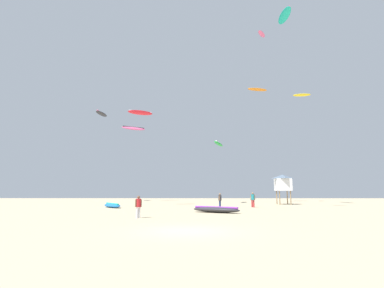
{
  "coord_description": "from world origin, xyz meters",
  "views": [
    {
      "loc": [
        0.4,
        -15.0,
        1.98
      ],
      "look_at": [
        0.0,
        20.47,
        7.49
      ],
      "focal_mm": 27.87,
      "sensor_mm": 36.0,
      "label": 1
    }
  ],
  "objects_px": {
    "kite_aloft_1": "(140,113)",
    "kite_aloft_6": "(102,114)",
    "lifeguard_tower": "(283,182)",
    "kite_aloft_4": "(218,144)",
    "person_foreground": "(138,205)",
    "person_left": "(253,199)",
    "kite_aloft_5": "(284,16)",
    "kite_aloft_2": "(302,95)",
    "kite_aloft_7": "(134,128)",
    "kite_grounded_mid": "(216,210)",
    "kite_aloft_3": "(257,90)",
    "person_midground": "(220,199)",
    "kite_grounded_near": "(112,205)",
    "kite_aloft_0": "(262,34)"
  },
  "relations": [
    {
      "from": "kite_grounded_near",
      "to": "kite_aloft_1",
      "type": "relative_size",
      "value": 1.23
    },
    {
      "from": "person_foreground",
      "to": "kite_aloft_3",
      "type": "relative_size",
      "value": 0.44
    },
    {
      "from": "kite_grounded_mid",
      "to": "kite_aloft_0",
      "type": "xyz_separation_m",
      "value": [
        8.68,
        16.77,
        26.1
      ]
    },
    {
      "from": "kite_aloft_1",
      "to": "kite_aloft_7",
      "type": "relative_size",
      "value": 0.76
    },
    {
      "from": "kite_aloft_1",
      "to": "kite_aloft_7",
      "type": "height_order",
      "value": "kite_aloft_7"
    },
    {
      "from": "kite_aloft_0",
      "to": "kite_aloft_4",
      "type": "bearing_deg",
      "value": 165.11
    },
    {
      "from": "kite_grounded_near",
      "to": "kite_grounded_mid",
      "type": "distance_m",
      "value": 13.8
    },
    {
      "from": "person_midground",
      "to": "person_left",
      "type": "bearing_deg",
      "value": -141.29
    },
    {
      "from": "kite_aloft_4",
      "to": "kite_aloft_3",
      "type": "bearing_deg",
      "value": 19.09
    },
    {
      "from": "kite_aloft_0",
      "to": "kite_aloft_7",
      "type": "relative_size",
      "value": 0.55
    },
    {
      "from": "kite_aloft_0",
      "to": "person_midground",
      "type": "bearing_deg",
      "value": -129.8
    },
    {
      "from": "person_midground",
      "to": "kite_aloft_0",
      "type": "distance_m",
      "value": 28.11
    },
    {
      "from": "person_midground",
      "to": "kite_aloft_2",
      "type": "xyz_separation_m",
      "value": [
        9.69,
        -0.93,
        12.04
      ]
    },
    {
      "from": "person_left",
      "to": "kite_aloft_2",
      "type": "bearing_deg",
      "value": -106.95
    },
    {
      "from": "kite_aloft_6",
      "to": "kite_aloft_7",
      "type": "height_order",
      "value": "kite_aloft_6"
    },
    {
      "from": "kite_grounded_mid",
      "to": "kite_aloft_3",
      "type": "height_order",
      "value": "kite_aloft_3"
    },
    {
      "from": "kite_grounded_mid",
      "to": "kite_aloft_7",
      "type": "xyz_separation_m",
      "value": [
        -13.25,
        26.73,
        13.06
      ]
    },
    {
      "from": "kite_aloft_5",
      "to": "person_midground",
      "type": "bearing_deg",
      "value": -162.65
    },
    {
      "from": "person_midground",
      "to": "kite_aloft_1",
      "type": "height_order",
      "value": "kite_aloft_1"
    },
    {
      "from": "person_midground",
      "to": "kite_grounded_mid",
      "type": "distance_m",
      "value": 7.62
    },
    {
      "from": "kite_grounded_near",
      "to": "lifeguard_tower",
      "type": "relative_size",
      "value": 1.01
    },
    {
      "from": "kite_aloft_5",
      "to": "kite_aloft_6",
      "type": "xyz_separation_m",
      "value": [
        -29.14,
        14.49,
        -9.91
      ]
    },
    {
      "from": "person_left",
      "to": "kite_aloft_4",
      "type": "height_order",
      "value": "kite_aloft_4"
    },
    {
      "from": "person_midground",
      "to": "kite_aloft_2",
      "type": "relative_size",
      "value": 0.8
    },
    {
      "from": "lifeguard_tower",
      "to": "kite_aloft_1",
      "type": "distance_m",
      "value": 21.97
    },
    {
      "from": "kite_aloft_3",
      "to": "kite_aloft_7",
      "type": "bearing_deg",
      "value": 165.26
    },
    {
      "from": "lifeguard_tower",
      "to": "kite_aloft_1",
      "type": "bearing_deg",
      "value": -168.12
    },
    {
      "from": "kite_aloft_4",
      "to": "kite_aloft_6",
      "type": "relative_size",
      "value": 1.04
    },
    {
      "from": "kite_grounded_mid",
      "to": "lifeguard_tower",
      "type": "bearing_deg",
      "value": 55.37
    },
    {
      "from": "kite_aloft_6",
      "to": "kite_aloft_7",
      "type": "xyz_separation_m",
      "value": [
        5.51,
        1.77,
        -2.3
      ]
    },
    {
      "from": "person_foreground",
      "to": "person_midground",
      "type": "xyz_separation_m",
      "value": [
        6.93,
        12.75,
        0.03
      ]
    },
    {
      "from": "kite_aloft_1",
      "to": "kite_aloft_5",
      "type": "height_order",
      "value": "kite_aloft_5"
    },
    {
      "from": "kite_aloft_1",
      "to": "kite_aloft_6",
      "type": "relative_size",
      "value": 0.81
    },
    {
      "from": "person_left",
      "to": "kite_aloft_3",
      "type": "height_order",
      "value": "kite_aloft_3"
    },
    {
      "from": "kite_grounded_near",
      "to": "kite_aloft_3",
      "type": "xyz_separation_m",
      "value": [
        20.03,
        13.24,
        18.44
      ]
    },
    {
      "from": "kite_grounded_mid",
      "to": "kite_aloft_4",
      "type": "relative_size",
      "value": 1.05
    },
    {
      "from": "kite_aloft_1",
      "to": "kite_aloft_6",
      "type": "distance_m",
      "value": 17.29
    },
    {
      "from": "person_foreground",
      "to": "kite_aloft_7",
      "type": "bearing_deg",
      "value": 153.47
    },
    {
      "from": "kite_grounded_near",
      "to": "kite_aloft_6",
      "type": "height_order",
      "value": "kite_aloft_6"
    },
    {
      "from": "person_left",
      "to": "person_midground",
      "type": "bearing_deg",
      "value": 102.45
    },
    {
      "from": "kite_aloft_5",
      "to": "kite_aloft_2",
      "type": "bearing_deg",
      "value": -85.69
    },
    {
      "from": "kite_aloft_2",
      "to": "kite_aloft_7",
      "type": "relative_size",
      "value": 0.46
    },
    {
      "from": "person_midground",
      "to": "lifeguard_tower",
      "type": "distance_m",
      "value": 12.38
    },
    {
      "from": "person_left",
      "to": "kite_aloft_1",
      "type": "distance_m",
      "value": 18.07
    },
    {
      "from": "kite_aloft_2",
      "to": "kite_aloft_4",
      "type": "height_order",
      "value": "kite_aloft_2"
    },
    {
      "from": "kite_grounded_near",
      "to": "kite_aloft_4",
      "type": "xyz_separation_m",
      "value": [
        13.19,
        10.87,
        8.86
      ]
    },
    {
      "from": "kite_aloft_6",
      "to": "kite_aloft_3",
      "type": "bearing_deg",
      "value": -8.27
    },
    {
      "from": "kite_aloft_4",
      "to": "person_foreground",
      "type": "bearing_deg",
      "value": -107.95
    },
    {
      "from": "lifeguard_tower",
      "to": "kite_aloft_4",
      "type": "distance_m",
      "value": 11.15
    },
    {
      "from": "lifeguard_tower",
      "to": "kite_aloft_6",
      "type": "relative_size",
      "value": 0.99
    }
  ]
}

